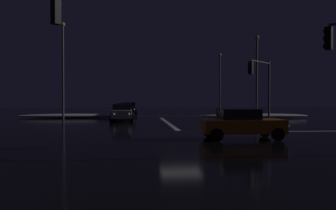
% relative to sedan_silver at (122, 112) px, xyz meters
% --- Properties ---
extents(ground, '(120.00, 120.00, 0.10)m').
position_rel_sedan_silver_xyz_m(ground, '(4.01, -11.62, -0.85)').
color(ground, black).
extents(stop_line_north, '(0.35, 15.03, 0.01)m').
position_rel_sedan_silver_xyz_m(stop_line_north, '(4.01, -2.87, -0.80)').
color(stop_line_north, white).
rests_on(stop_line_north, ground).
extents(centre_line_ns, '(22.00, 0.15, 0.01)m').
position_rel_sedan_silver_xyz_m(centre_line_ns, '(4.01, 8.73, -0.80)').
color(centre_line_ns, yellow).
rests_on(centre_line_ns, ground).
extents(crosswalk_bar_east, '(15.03, 0.40, 0.01)m').
position_rel_sedan_silver_xyz_m(crosswalk_bar_east, '(12.86, -11.62, -0.80)').
color(crosswalk_bar_east, white).
rests_on(crosswalk_bar_east, ground).
extents(snow_bank_left_curb, '(11.30, 1.50, 0.45)m').
position_rel_sedan_silver_xyz_m(snow_bank_left_curb, '(-5.54, 5.43, -0.57)').
color(snow_bank_left_curb, white).
rests_on(snow_bank_left_curb, ground).
extents(snow_bank_right_curb, '(11.87, 1.50, 0.50)m').
position_rel_sedan_silver_xyz_m(snow_bank_right_curb, '(13.56, 2.87, -0.55)').
color(snow_bank_right_curb, white).
rests_on(snow_bank_right_curb, ground).
extents(sedan_silver, '(2.02, 4.33, 1.57)m').
position_rel_sedan_silver_xyz_m(sedan_silver, '(0.00, 0.00, 0.00)').
color(sedan_silver, '#B7B7BC').
rests_on(sedan_silver, ground).
extents(sedan_black, '(2.02, 4.33, 1.57)m').
position_rel_sedan_silver_xyz_m(sedan_black, '(0.02, 6.57, 0.00)').
color(sedan_black, black).
rests_on(sedan_black, ground).
extents(sedan_green, '(2.02, 4.33, 1.57)m').
position_rel_sedan_silver_xyz_m(sedan_green, '(0.49, 12.97, 0.00)').
color(sedan_green, '#14512D').
rests_on(sedan_green, ground).
extents(sedan_orange_crossing, '(4.33, 2.02, 1.57)m').
position_rel_sedan_silver_xyz_m(sedan_orange_crossing, '(6.66, -15.38, 0.00)').
color(sedan_orange_crossing, '#C66014').
rests_on(sedan_orange_crossing, ground).
extents(traffic_signal_ne, '(2.86, 2.86, 5.51)m').
position_rel_sedan_silver_xyz_m(traffic_signal_ne, '(12.00, -3.63, 2.99)').
color(traffic_signal_ne, '#4C4C51').
rests_on(traffic_signal_ne, ground).
extents(streetlamp_right_near, '(0.44, 0.44, 8.64)m').
position_rel_sedan_silver_xyz_m(streetlamp_right_near, '(13.86, 2.73, 4.20)').
color(streetlamp_right_near, '#424247').
rests_on(streetlamp_right_near, ground).
extents(streetlamp_left_near, '(0.44, 0.44, 9.60)m').
position_rel_sedan_silver_xyz_m(streetlamp_left_near, '(-5.84, 2.73, 4.70)').
color(streetlamp_left_near, '#424247').
rests_on(streetlamp_left_near, ground).
extents(streetlamp_right_far, '(0.44, 0.44, 8.80)m').
position_rel_sedan_silver_xyz_m(streetlamp_right_far, '(13.86, 18.73, 4.28)').
color(streetlamp_right_far, '#424247').
rests_on(streetlamp_right_far, ground).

